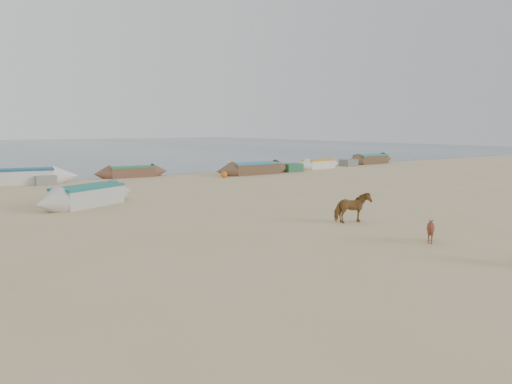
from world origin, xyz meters
TOP-DOWN VIEW (x-y plane):
  - ground at (0.00, 0.00)m, footprint 140.00×140.00m
  - cow_adult at (2.27, 1.06)m, footprint 1.45×0.94m
  - calf_front at (1.86, -2.61)m, footprint 0.79×0.72m
  - near_canoe at (-4.52, 10.70)m, footprint 5.47×3.66m
  - waterline_canoes at (-0.40, 20.55)m, footprint 56.29×4.81m
  - beach_clutter at (4.69, 19.42)m, footprint 46.63×4.00m

SIDE VIEW (x-z plane):
  - ground at x=0.00m, z-range 0.00..0.00m
  - beach_clutter at x=4.69m, z-range -0.02..0.62m
  - calf_front at x=1.86m, z-range 0.00..0.79m
  - waterline_canoes at x=-0.40m, z-range -0.05..0.93m
  - near_canoe at x=-4.52m, z-range 0.00..0.91m
  - cow_adult at x=2.27m, z-range 0.00..1.12m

